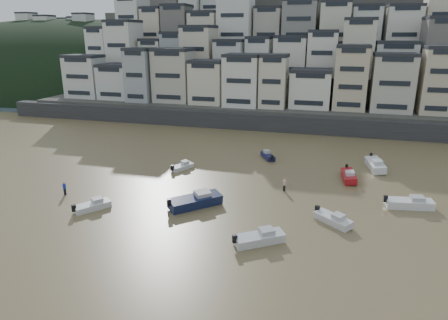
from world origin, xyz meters
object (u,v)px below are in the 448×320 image
(boat_a, at_px, (260,237))
(boat_j, at_px, (92,205))
(boat_b, at_px, (333,218))
(boat_d, at_px, (410,201))
(boat_f, at_px, (182,166))
(person_blue, at_px, (65,188))
(boat_h, at_px, (268,155))
(boat_i, at_px, (375,163))
(boat_c, at_px, (195,199))
(boat_e, at_px, (349,175))
(person_pink, at_px, (284,185))

(boat_a, height_order, boat_j, boat_a)
(boat_b, bearing_deg, boat_j, -132.66)
(boat_a, relative_size, boat_d, 0.94)
(boat_a, bearing_deg, boat_f, 94.05)
(boat_f, relative_size, boat_j, 0.91)
(boat_d, relative_size, person_blue, 3.41)
(boat_f, xyz_separation_m, person_blue, (-10.94, -13.45, 0.30))
(boat_h, relative_size, boat_i, 0.64)
(boat_c, height_order, person_blue, boat_c)
(boat_f, bearing_deg, boat_j, -170.10)
(boat_b, distance_m, boat_e, 14.91)
(boat_d, bearing_deg, boat_c, -174.03)
(boat_a, bearing_deg, boat_e, 32.16)
(boat_d, xyz_separation_m, boat_h, (-19.59, 14.97, -0.22))
(boat_e, bearing_deg, boat_i, 139.80)
(boat_e, bearing_deg, person_blue, -72.84)
(boat_d, height_order, boat_f, boat_d)
(boat_a, height_order, boat_i, boat_i)
(boat_c, xyz_separation_m, boat_f, (-6.56, 12.47, -0.40))
(boat_d, bearing_deg, person_blue, -178.84)
(boat_d, relative_size, boat_h, 1.38)
(boat_d, distance_m, boat_j, 37.64)
(boat_b, height_order, boat_f, boat_b)
(boat_c, relative_size, person_pink, 4.08)
(boat_e, distance_m, boat_j, 34.74)
(boat_h, distance_m, boat_j, 30.52)
(boat_d, relative_size, boat_j, 1.29)
(person_blue, bearing_deg, boat_a, -11.94)
(boat_d, distance_m, person_pink, 15.13)
(boat_c, distance_m, boat_d, 25.55)
(boat_i, bearing_deg, boat_d, 2.67)
(boat_a, bearing_deg, boat_h, 62.73)
(boat_f, height_order, person_blue, person_blue)
(boat_f, distance_m, boat_j, 17.25)
(boat_a, height_order, boat_b, boat_a)
(boat_h, height_order, person_pink, person_pink)
(person_pink, bearing_deg, boat_c, -140.46)
(boat_d, xyz_separation_m, boat_f, (-31.24, 5.85, -0.24))
(boat_a, height_order, boat_h, boat_a)
(person_pink, bearing_deg, boat_j, -150.24)
(boat_a, height_order, person_pink, person_pink)
(boat_e, relative_size, person_pink, 3.26)
(person_blue, bearing_deg, person_pink, 18.19)
(boat_f, height_order, boat_h, boat_h)
(boat_h, relative_size, boat_j, 0.94)
(boat_a, xyz_separation_m, boat_i, (12.81, 27.24, 0.16))
(boat_a, xyz_separation_m, boat_j, (-20.47, 2.50, -0.13))
(boat_a, xyz_separation_m, boat_c, (-9.06, 6.59, 0.21))
(boat_i, relative_size, boat_j, 1.46)
(person_pink, bearing_deg, person_blue, -161.81)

